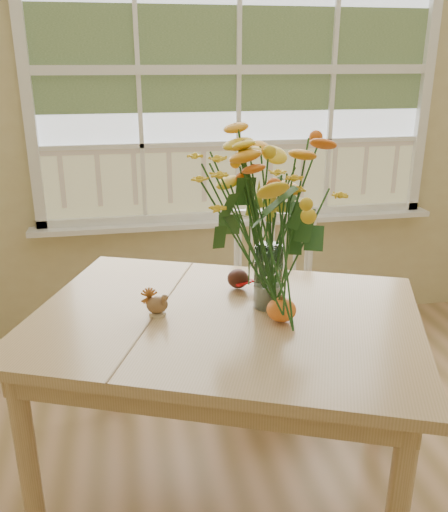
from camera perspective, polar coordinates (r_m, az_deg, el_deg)
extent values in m
cube|color=#CBB982|center=(3.19, 1.40, 15.45)|extent=(4.00, 0.02, 2.70)
cube|color=silver|center=(3.17, 1.49, 19.04)|extent=(2.20, 0.00, 1.60)
cube|color=white|center=(3.25, 1.56, 3.65)|extent=(2.42, 0.12, 0.03)
cube|color=tan|center=(1.97, 0.11, -6.78)|extent=(1.65, 1.43, 0.04)
cube|color=tan|center=(2.00, 0.11, -8.57)|extent=(1.49, 1.27, 0.10)
cylinder|color=tan|center=(2.05, -20.02, -19.21)|extent=(0.07, 0.07, 0.70)
cylinder|color=tan|center=(2.64, -11.17, -8.79)|extent=(0.07, 0.07, 0.70)
cylinder|color=tan|center=(1.84, 17.79, -24.20)|extent=(0.07, 0.07, 0.70)
cylinder|color=tan|center=(2.48, 15.98, -11.24)|extent=(0.07, 0.07, 0.70)
cube|color=white|center=(2.67, 4.19, -6.41)|extent=(0.55, 0.54, 0.05)
cube|color=white|center=(2.72, 5.11, -0.56)|extent=(0.38, 0.23, 0.47)
cylinder|color=white|center=(2.68, -0.06, -11.54)|extent=(0.03, 0.03, 0.40)
cylinder|color=white|center=(2.93, 1.73, -8.61)|extent=(0.03, 0.03, 0.40)
cylinder|color=white|center=(2.62, 6.73, -12.56)|extent=(0.03, 0.03, 0.40)
cylinder|color=white|center=(2.87, 7.91, -9.45)|extent=(0.03, 0.03, 0.40)
cylinder|color=white|center=(1.99, 4.68, -2.16)|extent=(0.10, 0.10, 0.24)
ellipsoid|color=orange|center=(1.91, 6.06, -5.77)|extent=(0.10, 0.10, 0.08)
cylinder|color=#CCB78C|center=(1.97, -7.01, -6.03)|extent=(0.06, 0.06, 0.01)
ellipsoid|color=brown|center=(1.96, -7.05, -5.12)|extent=(0.08, 0.06, 0.06)
ellipsoid|color=#38160F|center=(2.16, 1.47, -2.49)|extent=(0.09, 0.09, 0.08)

